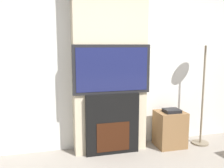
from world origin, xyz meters
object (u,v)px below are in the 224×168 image
at_px(floor_lamp, 204,68).
at_px(media_stand, 170,128).
at_px(television, 112,69).
at_px(fireplace, 112,124).

relative_size(floor_lamp, media_stand, 2.75).
distance_m(floor_lamp, media_stand, 1.09).
xyz_separation_m(television, floor_lamp, (1.48, -0.03, -0.01)).
distance_m(television, floor_lamp, 1.48).
relative_size(television, floor_lamp, 0.67).
distance_m(fireplace, media_stand, 0.96).
distance_m(fireplace, television, 0.80).
bearing_deg(fireplace, television, -90.00).
bearing_deg(fireplace, floor_lamp, -1.29).
height_order(television, floor_lamp, floor_lamp).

